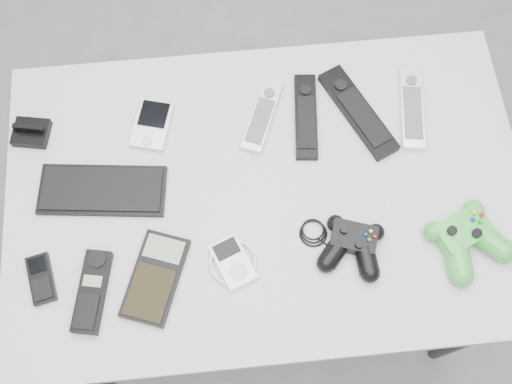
{
  "coord_description": "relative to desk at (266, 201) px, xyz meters",
  "views": [
    {
      "loc": [
        -0.14,
        -0.5,
        1.92
      ],
      "look_at": [
        -0.09,
        -0.05,
        0.76
      ],
      "focal_mm": 42.0,
      "sensor_mm": 36.0,
      "label": 1
    }
  ],
  "objects": [
    {
      "name": "mp3_player",
      "position": [
        -0.08,
        -0.15,
        0.07
      ],
      "size": [
        0.13,
        0.13,
        0.02
      ],
      "primitive_type": "cube",
      "rotation": [
        0.0,
        0.0,
        0.38
      ],
      "color": "white",
      "rests_on": "desk"
    },
    {
      "name": "remote_black_b",
      "position": [
        0.22,
        0.16,
        0.08
      ],
      "size": [
        0.15,
        0.24,
        0.02
      ],
      "primitive_type": "cube",
      "rotation": [
        0.0,
        0.0,
        0.43
      ],
      "color": "black",
      "rests_on": "desk"
    },
    {
      "name": "desk",
      "position": [
        0.0,
        0.0,
        0.0
      ],
      "size": [
        1.1,
        0.71,
        0.74
      ],
      "color": "gray",
      "rests_on": "floor"
    },
    {
      "name": "remote_black_a",
      "position": [
        0.1,
        0.16,
        0.07
      ],
      "size": [
        0.07,
        0.21,
        0.02
      ],
      "primitive_type": "cube",
      "rotation": [
        0.0,
        0.0,
        -0.1
      ],
      "color": "black",
      "rests_on": "desk"
    },
    {
      "name": "mobile_phone",
      "position": [
        -0.47,
        -0.15,
        0.07
      ],
      "size": [
        0.07,
        0.11,
        0.02
      ],
      "primitive_type": "cube",
      "rotation": [
        0.0,
        0.0,
        0.22
      ],
      "color": "black",
      "rests_on": "desk"
    },
    {
      "name": "remote_silver_a",
      "position": [
        0.01,
        0.18,
        0.07
      ],
      "size": [
        0.11,
        0.18,
        0.02
      ],
      "primitive_type": "cube",
      "rotation": [
        0.0,
        0.0,
        -0.4
      ],
      "color": "silver",
      "rests_on": "desk"
    },
    {
      "name": "calculator",
      "position": [
        -0.24,
        -0.17,
        0.07
      ],
      "size": [
        0.15,
        0.2,
        0.02
      ],
      "primitive_type": "cube",
      "rotation": [
        0.0,
        0.0,
        -0.36
      ],
      "color": "black",
      "rests_on": "desk"
    },
    {
      "name": "controller_green",
      "position": [
        0.39,
        -0.15,
        0.09
      ],
      "size": [
        0.2,
        0.2,
        0.05
      ],
      "primitive_type": null,
      "rotation": [
        0.0,
        0.0,
        0.39
      ],
      "color": "green",
      "rests_on": "desk"
    },
    {
      "name": "controller_black",
      "position": [
        0.16,
        -0.14,
        0.09
      ],
      "size": [
        0.25,
        0.2,
        0.04
      ],
      "primitive_type": null,
      "rotation": [
        0.0,
        0.0,
        -0.33
      ],
      "color": "black",
      "rests_on": "desk"
    },
    {
      "name": "pda_keyboard",
      "position": [
        -0.35,
        0.03,
        0.07
      ],
      "size": [
        0.28,
        0.14,
        0.02
      ],
      "primitive_type": "cube",
      "rotation": [
        0.0,
        0.0,
        -0.12
      ],
      "color": "black",
      "rests_on": "desk"
    },
    {
      "name": "pda",
      "position": [
        -0.24,
        0.18,
        0.07
      ],
      "size": [
        0.1,
        0.13,
        0.02
      ],
      "primitive_type": "cube",
      "rotation": [
        0.0,
        0.0,
        -0.27
      ],
      "color": "silver",
      "rests_on": "desk"
    },
    {
      "name": "floor",
      "position": [
        0.07,
        0.04,
        -0.67
      ],
      "size": [
        3.5,
        3.5,
        0.0
      ],
      "primitive_type": "plane",
      "color": "#5E5E63",
      "rests_on": "ground"
    },
    {
      "name": "cordless_handset",
      "position": [
        -0.37,
        -0.18,
        0.08
      ],
      "size": [
        0.08,
        0.17,
        0.03
      ],
      "primitive_type": "cube",
      "rotation": [
        0.0,
        0.0,
        -0.2
      ],
      "color": "black",
      "rests_on": "desk"
    },
    {
      "name": "remote_silver_b",
      "position": [
        0.34,
        0.16,
        0.07
      ],
      "size": [
        0.08,
        0.21,
        0.02
      ],
      "primitive_type": "cube",
      "rotation": [
        0.0,
        0.0,
        -0.15
      ],
      "color": "silver",
      "rests_on": "desk"
    },
    {
      "name": "dock_bracket",
      "position": [
        -0.5,
        0.18,
        0.08
      ],
      "size": [
        0.09,
        0.08,
        0.04
      ],
      "primitive_type": "cube",
      "rotation": [
        0.0,
        0.0,
        -0.19
      ],
      "color": "black",
      "rests_on": "desk"
    }
  ]
}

